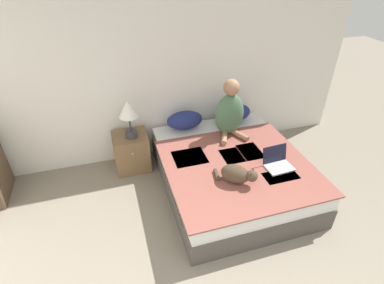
{
  "coord_description": "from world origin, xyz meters",
  "views": [
    {
      "loc": [
        -0.63,
        -0.27,
        2.63
      ],
      "look_at": [
        0.15,
        2.31,
        0.83
      ],
      "focal_mm": 28.0,
      "sensor_mm": 36.0,
      "label": 1
    }
  ],
  "objects": [
    {
      "name": "person_sitting",
      "position": [
        0.84,
        2.87,
        0.81
      ],
      "size": [
        0.4,
        0.39,
        0.77
      ],
      "color": "#476B4C",
      "rests_on": "bed"
    },
    {
      "name": "table_lamp",
      "position": [
        -0.43,
        3.1,
        0.88
      ],
      "size": [
        0.25,
        0.25,
        0.52
      ],
      "color": "#38383D",
      "rests_on": "nightstand"
    },
    {
      "name": "bed",
      "position": [
        0.68,
        2.37,
        0.24
      ],
      "size": [
        1.67,
        1.96,
        0.48
      ],
      "color": "#4C4742",
      "rests_on": "ground_plane"
    },
    {
      "name": "pillow_near",
      "position": [
        0.31,
        3.18,
        0.6
      ],
      "size": [
        0.5,
        0.29,
        0.25
      ],
      "color": "navy",
      "rests_on": "bed"
    },
    {
      "name": "pillow_far",
      "position": [
        1.04,
        3.18,
        0.6
      ],
      "size": [
        0.5,
        0.29,
        0.25
      ],
      "color": "navy",
      "rests_on": "bed"
    },
    {
      "name": "wall_back",
      "position": [
        0.0,
        3.42,
        1.27
      ],
      "size": [
        5.64,
        0.05,
        2.55
      ],
      "color": "silver",
      "rests_on": "ground_plane"
    },
    {
      "name": "laptop_open",
      "position": [
        1.1,
        2.05,
        0.53
      ],
      "size": [
        0.32,
        0.27,
        0.22
      ],
      "rotation": [
        0.0,
        0.0,
        0.05
      ],
      "color": "#B7B7BC",
      "rests_on": "bed"
    },
    {
      "name": "cat_tabby",
      "position": [
        0.54,
        1.94,
        0.58
      ],
      "size": [
        0.39,
        0.4,
        0.2
      ],
      "rotation": [
        0.0,
        0.0,
        -0.7
      ],
      "color": "#473828",
      "rests_on": "bed"
    },
    {
      "name": "nightstand",
      "position": [
        -0.46,
        3.14,
        0.26
      ],
      "size": [
        0.46,
        0.44,
        0.52
      ],
      "color": "brown",
      "rests_on": "ground_plane"
    }
  ]
}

